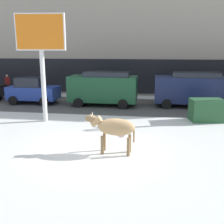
# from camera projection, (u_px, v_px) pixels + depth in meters

# --- Properties ---
(ground_plane) EXTENTS (120.00, 120.00, 0.00)m
(ground_plane) POSITION_uv_depth(u_px,v_px,m) (94.00, 148.00, 10.49)
(ground_plane) COLOR white
(road_strip) EXTENTS (60.00, 5.60, 0.01)m
(road_strip) POSITION_uv_depth(u_px,v_px,m) (119.00, 106.00, 18.31)
(road_strip) COLOR #514F4C
(road_strip) RESTS_ON ground
(building_facade) EXTENTS (44.00, 6.10, 13.00)m
(building_facade) POSITION_uv_depth(u_px,v_px,m) (130.00, 18.00, 23.82)
(building_facade) COLOR #A39989
(building_facade) RESTS_ON ground
(cow_tan) EXTENTS (1.91, 0.66, 1.54)m
(cow_tan) POSITION_uv_depth(u_px,v_px,m) (114.00, 128.00, 9.82)
(cow_tan) COLOR tan
(cow_tan) RESTS_ON ground
(billboard) EXTENTS (2.53, 0.48, 5.56)m
(billboard) POSITION_uv_depth(u_px,v_px,m) (41.00, 39.00, 13.46)
(billboard) COLOR silver
(billboard) RESTS_ON ground
(car_blue_hatchback) EXTENTS (3.52, 1.96, 1.86)m
(car_blue_hatchback) POSITION_uv_depth(u_px,v_px,m) (33.00, 90.00, 18.97)
(car_blue_hatchback) COLOR #233D9E
(car_blue_hatchback) RESTS_ON ground
(car_darkgreen_van) EXTENTS (4.63, 2.17, 2.32)m
(car_darkgreen_van) POSITION_uv_depth(u_px,v_px,m) (103.00, 88.00, 18.17)
(car_darkgreen_van) COLOR #194C2D
(car_darkgreen_van) RESTS_ON ground
(car_navy_van) EXTENTS (4.63, 2.17, 2.32)m
(car_navy_van) POSITION_uv_depth(u_px,v_px,m) (190.00, 88.00, 17.76)
(car_navy_van) COLOR #19234C
(car_navy_van) RESTS_ON ground
(pedestrian_near_billboard) EXTENTS (0.36, 0.24, 1.73)m
(pedestrian_near_billboard) POSITION_uv_depth(u_px,v_px,m) (8.00, 85.00, 22.23)
(pedestrian_near_billboard) COLOR #282833
(pedestrian_near_billboard) RESTS_ON ground
(pedestrian_by_cars) EXTENTS (0.36, 0.24, 1.73)m
(pedestrian_by_cars) POSITION_uv_depth(u_px,v_px,m) (211.00, 89.00, 19.86)
(pedestrian_by_cars) COLOR #282833
(pedestrian_by_cars) RESTS_ON ground
(dumpster) EXTENTS (1.86, 1.36, 1.20)m
(dumpster) POSITION_uv_depth(u_px,v_px,m) (207.00, 110.00, 14.35)
(dumpster) COLOR #285633
(dumpster) RESTS_ON ground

